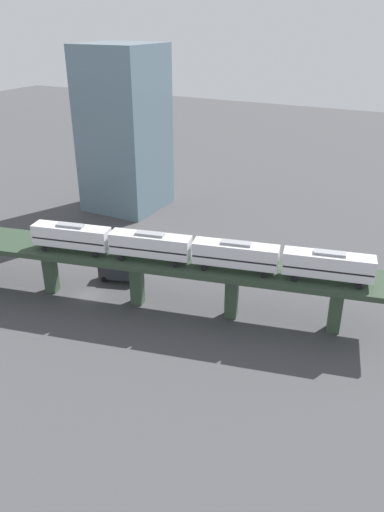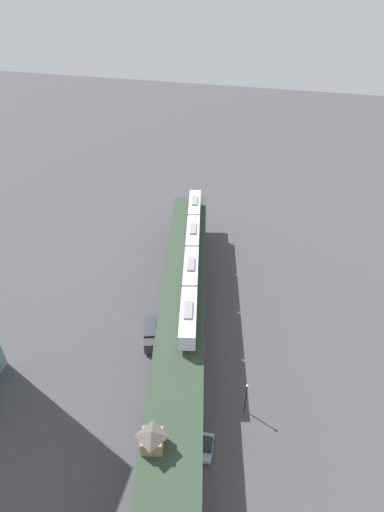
% 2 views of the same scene
% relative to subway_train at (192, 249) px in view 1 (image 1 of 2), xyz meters
% --- Properties ---
extents(ground_plane, '(400.00, 400.00, 0.00)m').
position_rel_subway_train_xyz_m(ground_plane, '(-2.59, 17.62, -11.07)').
color(ground_plane, '#424244').
extents(elevated_viaduct, '(28.67, 91.56, 8.53)m').
position_rel_subway_train_xyz_m(elevated_viaduct, '(-2.54, 17.43, -3.77)').
color(elevated_viaduct, '#2C3D2C').
rests_on(elevated_viaduct, ground).
extents(subway_train, '(13.82, 49.17, 4.45)m').
position_rel_subway_train_xyz_m(subway_train, '(0.00, 0.00, 0.00)').
color(subway_train, silver).
rests_on(subway_train, elevated_viaduct).
extents(delivery_truck, '(4.44, 7.54, 3.20)m').
position_rel_subway_train_xyz_m(delivery_truck, '(4.16, 15.90, -9.31)').
color(delivery_truck, '#333338').
rests_on(delivery_truck, ground).
extents(office_tower, '(16.00, 16.00, 36.00)m').
position_rel_subway_train_xyz_m(office_tower, '(35.82, 35.96, 6.93)').
color(office_tower, slate).
rests_on(office_tower, ground).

